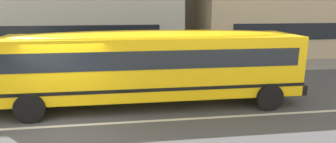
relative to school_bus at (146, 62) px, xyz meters
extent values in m
plane|color=#4C4C4F|center=(-2.62, -1.63, -1.64)|extent=(400.00, 400.00, 0.00)
cube|color=gray|center=(-2.62, 5.90, -1.64)|extent=(120.00, 3.00, 0.01)
cube|color=silver|center=(-2.62, -1.63, -1.64)|extent=(110.00, 0.16, 0.01)
cube|color=yellow|center=(0.24, 0.00, -0.11)|extent=(10.58, 2.46, 2.11)
cube|color=black|center=(5.60, -0.03, -0.99)|extent=(0.20, 2.40, 0.35)
cube|color=black|center=(0.24, 0.00, 0.27)|extent=(9.95, 2.49, 0.62)
cube|color=black|center=(0.24, 0.00, -0.73)|extent=(10.60, 2.49, 0.12)
ellipsoid|color=yellow|center=(0.24, 0.00, 0.95)|extent=(10.16, 2.26, 0.35)
cylinder|color=red|center=(-3.14, 1.39, -0.21)|extent=(0.43, 0.43, 0.03)
cylinder|color=black|center=(-3.78, -1.18, -1.16)|extent=(0.96, 0.27, 0.96)
cylinder|color=black|center=(-3.77, 1.22, -1.16)|extent=(0.96, 0.27, 0.96)
cylinder|color=black|center=(4.25, -1.22, -1.16)|extent=(0.96, 0.27, 0.96)
cylinder|color=black|center=(4.26, 1.18, -1.16)|extent=(0.96, 0.27, 0.96)
cube|color=black|center=(-7.05, 7.38, 0.28)|extent=(16.74, 0.04, 1.10)
camera|label=1|loc=(-0.64, -10.16, 2.03)|focal=30.26mm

